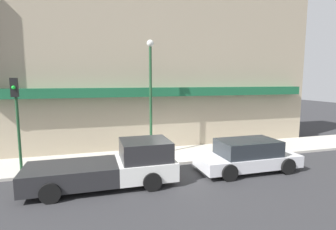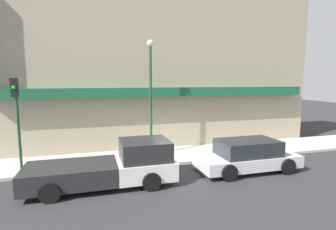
# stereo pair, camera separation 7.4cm
# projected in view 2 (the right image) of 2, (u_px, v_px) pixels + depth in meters

# --- Properties ---
(ground_plane) EXTENTS (80.00, 80.00, 0.00)m
(ground_plane) POSITION_uv_depth(u_px,v_px,m) (180.00, 165.00, 12.86)
(ground_plane) COLOR #2D2D30
(sidewalk) EXTENTS (36.00, 3.03, 0.13)m
(sidewalk) POSITION_uv_depth(u_px,v_px,m) (172.00, 155.00, 14.30)
(sidewalk) COLOR #B7B2A8
(sidewalk) RESTS_ON ground
(building) EXTENTS (19.80, 3.80, 9.56)m
(building) POSITION_uv_depth(u_px,v_px,m) (158.00, 70.00, 16.53)
(building) COLOR tan
(building) RESTS_ON ground
(pickup_truck) EXTENTS (5.68, 2.21, 1.73)m
(pickup_truck) POSITION_uv_depth(u_px,v_px,m) (113.00, 166.00, 10.31)
(pickup_truck) COLOR white
(pickup_truck) RESTS_ON ground
(parked_car) EXTENTS (4.64, 2.10, 1.43)m
(parked_car) POSITION_uv_depth(u_px,v_px,m) (247.00, 156.00, 11.98)
(parked_car) COLOR silver
(parked_car) RESTS_ON ground
(fire_hydrant) EXTENTS (0.22, 0.22, 0.63)m
(fire_hydrant) POSITION_uv_depth(u_px,v_px,m) (226.00, 150.00, 13.97)
(fire_hydrant) COLOR red
(fire_hydrant) RESTS_ON sidewalk
(street_lamp) EXTENTS (0.36, 0.36, 6.05)m
(street_lamp) POSITION_uv_depth(u_px,v_px,m) (151.00, 85.00, 13.63)
(street_lamp) COLOR #1E4728
(street_lamp) RESTS_ON sidewalk
(traffic_light) EXTENTS (0.28, 0.42, 4.09)m
(traffic_light) POSITION_uv_depth(u_px,v_px,m) (17.00, 108.00, 11.23)
(traffic_light) COLOR #1E4728
(traffic_light) RESTS_ON sidewalk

